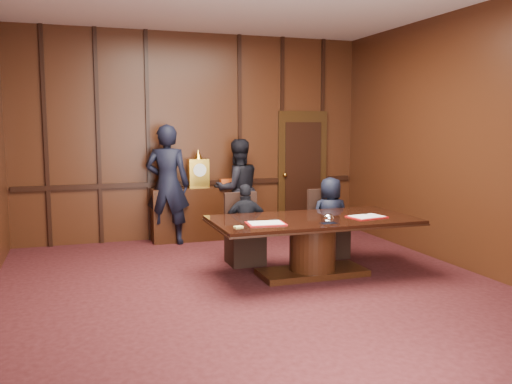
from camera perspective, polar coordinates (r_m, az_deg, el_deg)
room at (r=6.20m, az=0.81°, el=4.95°), size 7.00×7.04×3.50m
sideboard at (r=9.30m, az=-6.02°, el=-2.03°), size 1.60×0.45×1.54m
conference_table at (r=7.07m, az=5.98°, el=-4.73°), size 2.62×1.32×0.76m
folder_left at (r=6.56m, az=1.04°, el=-3.32°), size 0.49×0.37×0.02m
folder_right at (r=7.19m, az=11.59°, el=-2.55°), size 0.51×0.41×0.02m
inkstand at (r=6.62m, az=7.64°, el=-2.89°), size 0.20×0.14×0.12m
notepad at (r=6.35m, az=-1.86°, el=-3.68°), size 0.11×0.09×0.01m
chair_left at (r=7.69m, az=-1.22°, el=-5.39°), size 0.48×0.48×0.99m
chair_right at (r=8.17m, az=7.54°, el=-4.71°), size 0.50×0.50×0.99m
signatory_left at (r=7.56m, az=-1.05°, el=-3.46°), size 0.70×0.36×1.14m
signatory_right at (r=8.04m, az=7.83°, el=-2.69°), size 0.62×0.44×1.19m
witness_left at (r=8.97m, az=-9.30°, el=0.79°), size 0.84×0.70×1.96m
witness_right at (r=9.26m, az=-1.95°, el=0.29°), size 0.90×0.73×1.71m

